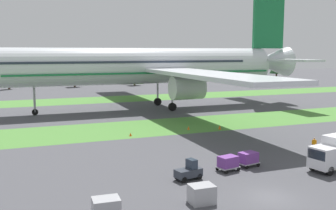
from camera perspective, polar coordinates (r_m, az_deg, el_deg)
ground_plane at (r=35.00m, az=14.72°, el=-12.96°), size 400.00×400.00×0.00m
grass_strip_near at (r=63.69m, az=-3.22°, el=-3.32°), size 320.00×13.90×0.01m
grass_strip_far at (r=101.78m, az=-10.35°, el=0.74°), size 320.00×13.90×0.01m
airliner at (r=84.09m, az=-2.13°, el=5.78°), size 69.38×85.29×26.00m
baggage_tug at (r=38.13m, az=3.09°, el=-9.67°), size 2.81×1.80×1.97m
cargo_dolly_lead at (r=41.17m, az=8.79°, el=-8.28°), size 2.46×1.91×1.55m
cargo_dolly_second at (r=43.11m, az=11.68°, el=-7.62°), size 2.46×1.91×1.55m
ground_crew_loader at (r=51.76m, az=20.63°, el=-5.34°), size 0.41×0.44×1.74m
uld_container_0 at (r=30.03m, az=-9.05°, el=-14.75°), size 2.09×1.72×1.57m
uld_container_1 at (r=32.61m, az=4.96°, el=-12.87°), size 2.05×1.66×1.52m
taxiway_marker_0 at (r=62.71m, az=7.59°, el=-3.23°), size 0.44×0.44×0.70m
taxiway_marker_1 at (r=57.45m, az=-5.51°, el=-4.31°), size 0.44×0.44×0.50m
taxiway_marker_2 at (r=61.98m, az=3.02°, el=-3.36°), size 0.44×0.44×0.58m
distant_tree_line at (r=141.18m, az=-11.88°, el=5.33°), size 181.29×9.14×11.68m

